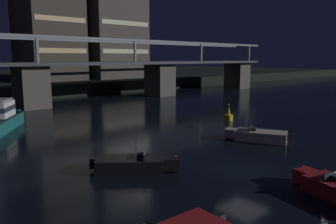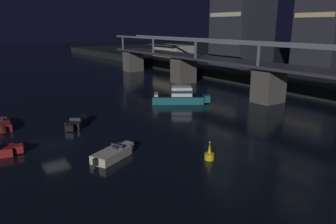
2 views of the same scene
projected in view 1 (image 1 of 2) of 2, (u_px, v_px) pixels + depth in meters
name	position (u px, v px, depth m)	size (l,w,h in m)	color
ground_plane	(244.00, 170.00, 19.86)	(400.00, 400.00, 0.00)	black
river_bridge	(30.00, 77.00, 44.01)	(95.53, 6.40, 9.38)	#4C4944
tower_central	(47.00, 6.00, 65.04)	(10.53, 12.24, 29.09)	#38332D
tower_east_tall	(108.00, 11.00, 73.70)	(12.50, 13.69, 29.31)	#423D38
speedboat_near_right	(134.00, 164.00, 19.63)	(4.58, 4.17, 1.16)	black
speedboat_mid_left	(258.00, 136.00, 26.85)	(3.35, 4.97, 1.16)	beige
channel_buoy	(229.00, 116.00, 35.61)	(0.90, 0.90, 1.76)	yellow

